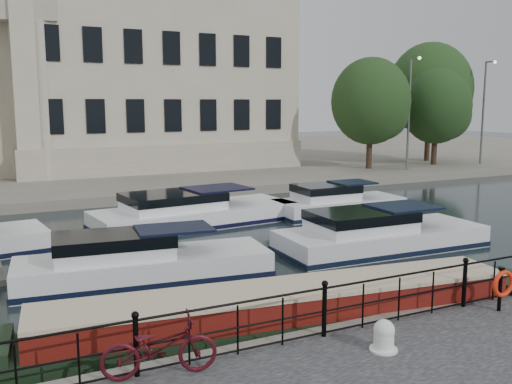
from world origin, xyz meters
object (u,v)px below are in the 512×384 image
(bicycle, at_px, (159,347))
(mooring_bollard, at_px, (384,336))
(narrowboat, at_px, (285,321))
(life_ring_post, at_px, (503,284))

(bicycle, bearing_deg, mooring_bollard, -91.57)
(mooring_bollard, distance_m, narrowboat, 2.78)
(mooring_bollard, bearing_deg, narrowboat, 106.63)
(life_ring_post, bearing_deg, mooring_bollard, -173.18)
(bicycle, relative_size, mooring_bollard, 3.29)
(bicycle, height_order, mooring_bollard, bicycle)
(bicycle, bearing_deg, life_ring_post, -82.66)
(life_ring_post, bearing_deg, narrowboat, 155.00)
(life_ring_post, height_order, narrowboat, life_ring_post)
(life_ring_post, xyz_separation_m, narrowboat, (-4.63, 2.16, -0.85))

